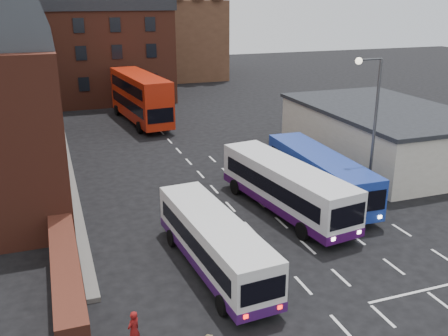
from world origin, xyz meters
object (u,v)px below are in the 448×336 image
object	(u,v)px
bus_blue	(320,172)
street_lamp	(371,118)
pedestrian_red	(134,331)
bus_white_inbound	(285,184)
bus_red_double	(140,97)
bus_white_outbound	(214,240)

from	to	relation	value
bus_blue	street_lamp	size ratio (longest dim) A/B	1.18
pedestrian_red	bus_blue	bearing A→B (deg)	179.78
bus_white_inbound	street_lamp	bearing A→B (deg)	167.43
pedestrian_red	bus_white_inbound	bearing A→B (deg)	-176.83
bus_white_inbound	bus_red_double	bearing A→B (deg)	-89.35
bus_white_outbound	street_lamp	world-z (taller)	street_lamp
pedestrian_red	bus_white_outbound	bearing A→B (deg)	-174.06
street_lamp	pedestrian_red	bearing A→B (deg)	-150.90
bus_white_outbound	bus_red_double	bearing A→B (deg)	81.39
bus_white_inbound	street_lamp	size ratio (longest dim) A/B	1.23
street_lamp	bus_red_double	bearing A→B (deg)	109.77
bus_red_double	street_lamp	world-z (taller)	street_lamp
bus_red_double	street_lamp	distance (m)	27.84
bus_white_outbound	street_lamp	size ratio (longest dim) A/B	1.08
pedestrian_red	street_lamp	bearing A→B (deg)	171.23
bus_blue	bus_white_outbound	bearing A→B (deg)	35.26
bus_white_outbound	bus_white_inbound	world-z (taller)	bus_white_inbound
bus_blue	street_lamp	world-z (taller)	street_lamp
bus_white_outbound	bus_white_inbound	xyz separation A→B (m)	(6.27, 5.04, 0.20)
pedestrian_red	bus_red_double	bearing A→B (deg)	-139.07
bus_blue	bus_red_double	xyz separation A→B (m)	(-7.09, 24.31, 0.93)
bus_white_inbound	bus_red_double	world-z (taller)	bus_red_double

